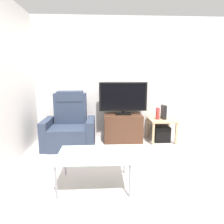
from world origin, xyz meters
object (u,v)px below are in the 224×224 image
object	(u,v)px
television	(123,98)
recliner_armchair	(70,128)
subwoofer_box	(161,133)
tv_stand	(123,128)
side_table	(162,122)
game_console	(164,112)
coffee_table	(94,156)
cell_phone	(96,156)
book_upright	(158,113)

from	to	relation	value
television	recliner_armchair	size ratio (longest dim) A/B	0.92
subwoofer_box	television	bearing A→B (deg)	175.95
tv_stand	side_table	world-z (taller)	tv_stand
television	game_console	bearing A→B (deg)	-3.22
recliner_armchair	coffee_table	world-z (taller)	recliner_armchair
tv_stand	game_console	size ratio (longest dim) A/B	2.75
game_console	cell_phone	distance (m)	2.21
television	book_upright	bearing A→B (deg)	-6.17
book_upright	subwoofer_box	bearing A→B (deg)	11.31
recliner_armchair	coffee_table	size ratio (longest dim) A/B	1.20
subwoofer_box	coffee_table	xyz separation A→B (m)	(-1.37, -1.63, 0.24)
game_console	cell_phone	size ratio (longest dim) A/B	1.93
television	cell_phone	distance (m)	1.91
recliner_armchair	coffee_table	xyz separation A→B (m)	(0.54, -1.43, 0.03)
recliner_armchair	game_console	bearing A→B (deg)	3.86
recliner_armchair	coffee_table	bearing A→B (deg)	-71.76
game_console	coffee_table	distance (m)	2.18
tv_stand	recliner_armchair	bearing A→B (deg)	-167.47
television	coffee_table	distance (m)	1.86
recliner_armchair	cell_phone	world-z (taller)	recliner_armchair
tv_stand	coffee_table	bearing A→B (deg)	-108.10
book_upright	cell_phone	world-z (taller)	book_upright
coffee_table	cell_phone	xyz separation A→B (m)	(0.03, -0.07, 0.03)
subwoofer_box	coffee_table	size ratio (longest dim) A/B	0.36
book_upright	coffee_table	distance (m)	2.07
television	tv_stand	bearing A→B (deg)	-90.00
television	book_upright	world-z (taller)	television
tv_stand	coffee_table	xyz separation A→B (m)	(-0.55, -1.67, 0.11)
tv_stand	television	xyz separation A→B (m)	(0.00, 0.02, 0.64)
recliner_armchair	side_table	distance (m)	1.92
side_table	cell_phone	world-z (taller)	side_table
cell_phone	television	bearing A→B (deg)	81.98
recliner_armchair	cell_phone	size ratio (longest dim) A/B	7.20
tv_stand	game_console	bearing A→B (deg)	-1.97
side_table	subwoofer_box	distance (m)	0.24
television	subwoofer_box	xyz separation A→B (m)	(0.82, -0.06, -0.77)
side_table	game_console	distance (m)	0.23
game_console	coffee_table	size ratio (longest dim) A/B	0.32
tv_stand	coffee_table	distance (m)	1.77
recliner_armchair	subwoofer_box	world-z (taller)	recliner_armchair
tv_stand	side_table	xyz separation A→B (m)	(0.82, -0.04, 0.12)
subwoofer_box	book_upright	world-z (taller)	book_upright
game_console	coffee_table	bearing A→B (deg)	-130.55
game_console	coffee_table	world-z (taller)	game_console
side_table	subwoofer_box	xyz separation A→B (m)	(-0.00, 0.00, -0.24)
book_upright	cell_phone	size ratio (longest dim) A/B	1.60
subwoofer_box	coffee_table	bearing A→B (deg)	-130.01
recliner_armchair	cell_phone	xyz separation A→B (m)	(0.57, -1.51, 0.06)
tv_stand	game_console	xyz separation A→B (m)	(0.86, -0.03, 0.34)
coffee_table	cell_phone	distance (m)	0.09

